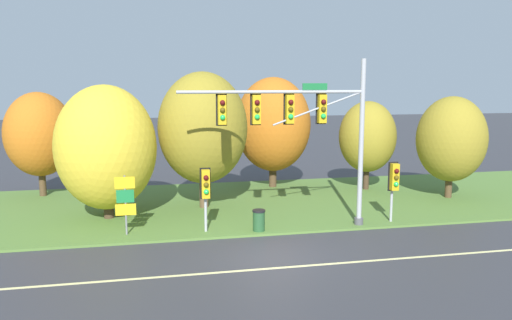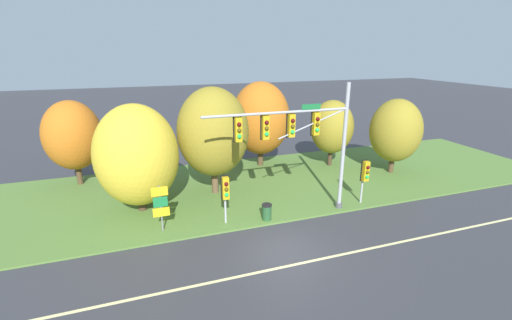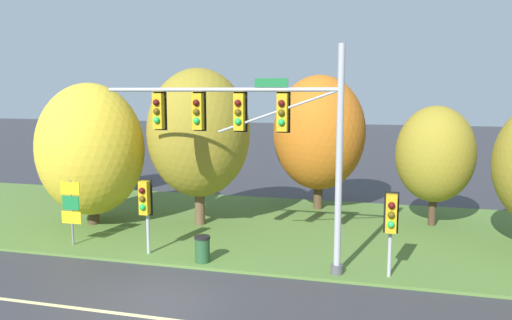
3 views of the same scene
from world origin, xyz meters
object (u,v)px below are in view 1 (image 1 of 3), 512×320
at_px(trash_bin, 259,220).
at_px(pedestrian_signal_further_along, 206,187).
at_px(tree_right_far, 451,139).
at_px(traffic_signal_mast, 303,121).
at_px(tree_tall_centre, 367,137).
at_px(tree_mid_verge, 273,125).
at_px(route_sign_post, 125,199).
at_px(tree_nearest_road, 39,134).
at_px(tree_behind_signpost, 203,128).
at_px(pedestrian_signal_near_kerb, 394,180).
at_px(tree_left_of_mast, 106,148).

bearing_deg(trash_bin, pedestrian_signal_further_along, 174.54).
xyz_separation_m(tree_right_far, trash_bin, (-11.79, -4.15, -2.81)).
xyz_separation_m(traffic_signal_mast, trash_bin, (-1.95, -0.05, -4.26)).
bearing_deg(tree_tall_centre, tree_mid_verge, 160.48).
relative_size(route_sign_post, tree_tall_centre, 0.48).
bearing_deg(traffic_signal_mast, tree_nearest_road, 143.71).
bearing_deg(tree_behind_signpost, pedestrian_signal_near_kerb, -29.61).
relative_size(pedestrian_signal_near_kerb, tree_nearest_road, 0.48).
relative_size(traffic_signal_mast, route_sign_post, 3.25).
xyz_separation_m(traffic_signal_mast, tree_right_far, (9.85, 4.10, -1.45)).
bearing_deg(tree_behind_signpost, traffic_signal_mast, -50.46).
xyz_separation_m(pedestrian_signal_further_along, tree_tall_centre, (10.44, 6.94, 1.20)).
height_order(route_sign_post, tree_behind_signpost, tree_behind_signpost).
relative_size(pedestrian_signal_near_kerb, tree_behind_signpost, 0.40).
distance_m(traffic_signal_mast, tree_left_of_mast, 9.28).
distance_m(tree_nearest_road, tree_left_of_mast, 7.02).
height_order(tree_right_far, trash_bin, tree_right_far).
bearing_deg(tree_behind_signpost, tree_mid_verge, 42.66).
bearing_deg(tree_behind_signpost, route_sign_post, -132.00).
bearing_deg(trash_bin, tree_tall_centre, 41.19).
distance_m(tree_nearest_road, trash_bin, 14.41).
height_order(route_sign_post, tree_nearest_road, tree_nearest_road).
distance_m(tree_tall_centre, trash_bin, 11.21).
bearing_deg(trash_bin, tree_nearest_road, 138.86).
relative_size(route_sign_post, tree_mid_verge, 0.38).
xyz_separation_m(tree_left_of_mast, tree_right_far, (18.33, 0.61, -0.09)).
height_order(pedestrian_signal_further_along, tree_nearest_road, tree_nearest_road).
distance_m(tree_nearest_road, tree_right_far, 22.98).
relative_size(tree_left_of_mast, tree_right_far, 1.11).
relative_size(traffic_signal_mast, trash_bin, 8.88).
xyz_separation_m(tree_nearest_road, tree_tall_centre, (18.79, -2.11, -0.32)).
distance_m(tree_left_of_mast, tree_behind_signpost, 4.85).
relative_size(route_sign_post, tree_right_far, 0.45).
bearing_deg(tree_right_far, tree_behind_signpost, 177.70).
relative_size(tree_nearest_road, tree_left_of_mast, 0.93).
relative_size(pedestrian_signal_near_kerb, pedestrian_signal_further_along, 1.00).
bearing_deg(traffic_signal_mast, route_sign_post, 175.92).
relative_size(route_sign_post, tree_behind_signpost, 0.37).
bearing_deg(pedestrian_signal_near_kerb, tree_left_of_mast, 164.74).
xyz_separation_m(route_sign_post, trash_bin, (5.60, -0.59, -1.07)).
bearing_deg(pedestrian_signal_near_kerb, tree_behind_signpost, 150.39).
height_order(tree_behind_signpost, tree_right_far, tree_behind_signpost).
distance_m(route_sign_post, tree_tall_centre, 15.35).
distance_m(tree_left_of_mast, tree_mid_verge, 10.89).
height_order(tree_behind_signpost, tree_mid_verge, tree_behind_signpost).
bearing_deg(pedestrian_signal_further_along, tree_right_far, 15.65).
bearing_deg(tree_left_of_mast, trash_bin, -28.46).
height_order(pedestrian_signal_near_kerb, tree_nearest_road, tree_nearest_road).
height_order(route_sign_post, tree_left_of_mast, tree_left_of_mast).
height_order(tree_nearest_road, tree_tall_centre, tree_nearest_road).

